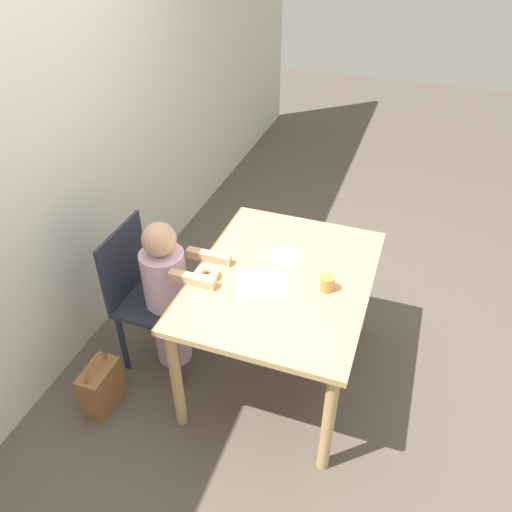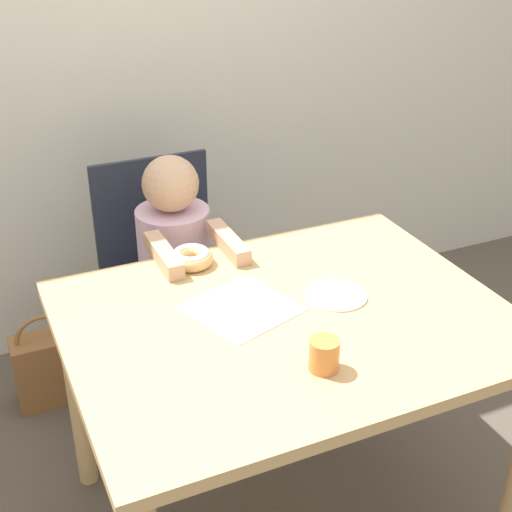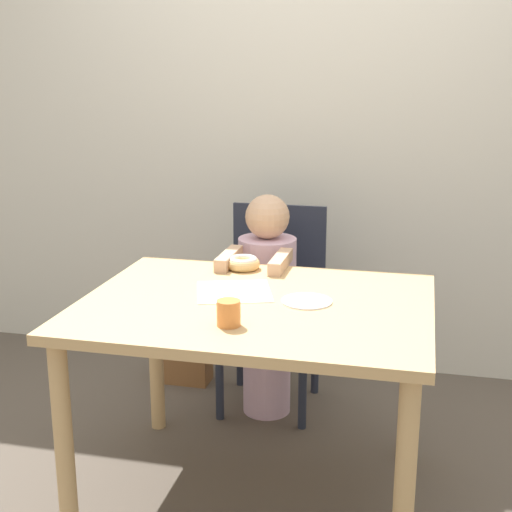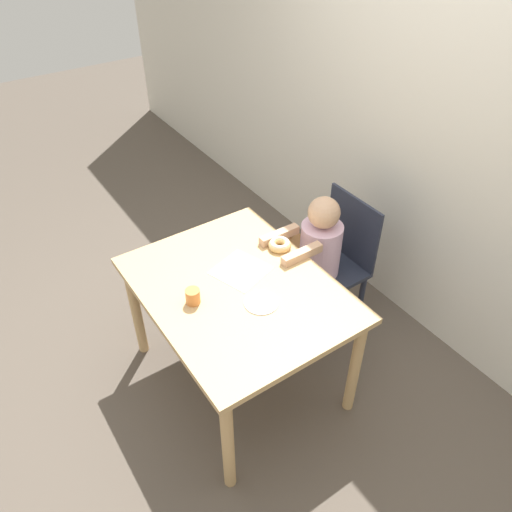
{
  "view_description": "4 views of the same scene",
  "coord_description": "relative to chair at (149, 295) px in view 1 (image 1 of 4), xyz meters",
  "views": [
    {
      "loc": [
        -1.96,
        -0.55,
        2.39
      ],
      "look_at": [
        -0.03,
        0.14,
        0.86
      ],
      "focal_mm": 35.0,
      "sensor_mm": 36.0,
      "label": 1
    },
    {
      "loc": [
        -0.73,
        -1.42,
        1.77
      ],
      "look_at": [
        -0.03,
        0.14,
        0.86
      ],
      "focal_mm": 50.0,
      "sensor_mm": 36.0,
      "label": 2
    },
    {
      "loc": [
        0.52,
        -2.2,
        1.5
      ],
      "look_at": [
        -0.03,
        0.14,
        0.86
      ],
      "focal_mm": 50.0,
      "sensor_mm": 36.0,
      "label": 3
    },
    {
      "loc": [
        1.62,
        -0.98,
        2.48
      ],
      "look_at": [
        -0.03,
        0.14,
        0.86
      ],
      "focal_mm": 35.0,
      "sensor_mm": 36.0,
      "label": 4
    }
  ],
  "objects": [
    {
      "name": "ground_plane",
      "position": [
        0.1,
        -0.77,
        -0.47
      ],
      "size": [
        12.0,
        12.0,
        0.0
      ],
      "primitive_type": "plane",
      "color": "brown"
    },
    {
      "name": "napkin",
      "position": [
        0.01,
        -0.69,
        0.27
      ],
      "size": [
        0.32,
        0.32,
        0.0
      ],
      "color": "white",
      "rests_on": "dining_table"
    },
    {
      "name": "wall_back",
      "position": [
        0.1,
        0.5,
        0.78
      ],
      "size": [
        8.0,
        0.05,
        2.5
      ],
      "color": "silver",
      "rests_on": "ground_plane"
    },
    {
      "name": "child_figure",
      "position": [
        -0.0,
        -0.13,
        0.03
      ],
      "size": [
        0.26,
        0.48,
        0.98
      ],
      "color": "silver",
      "rests_on": "ground_plane"
    },
    {
      "name": "cup",
      "position": [
        0.08,
        -1.02,
        0.31
      ],
      "size": [
        0.07,
        0.07,
        0.08
      ],
      "color": "orange",
      "rests_on": "dining_table"
    },
    {
      "name": "dining_table",
      "position": [
        0.1,
        -0.77,
        0.17
      ],
      "size": [
        1.17,
        0.91,
        0.74
      ],
      "color": "tan",
      "rests_on": "ground_plane"
    },
    {
      "name": "chair",
      "position": [
        0.0,
        0.0,
        0.0
      ],
      "size": [
        0.43,
        0.42,
        0.89
      ],
      "color": "#232838",
      "rests_on": "ground_plane"
    },
    {
      "name": "plate",
      "position": [
        0.27,
        -0.74,
        0.27
      ],
      "size": [
        0.17,
        0.17,
        0.01
      ],
      "color": "white",
      "rests_on": "dining_table"
    },
    {
      "name": "handbag",
      "position": [
        -0.46,
        0.09,
        -0.32
      ],
      "size": [
        0.24,
        0.14,
        0.38
      ],
      "color": "brown",
      "rests_on": "ground_plane"
    },
    {
      "name": "donut",
      "position": [
        -0.03,
        -0.4,
        0.29
      ],
      "size": [
        0.13,
        0.13,
        0.05
      ],
      "color": "#DBB270",
      "rests_on": "dining_table"
    }
  ]
}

